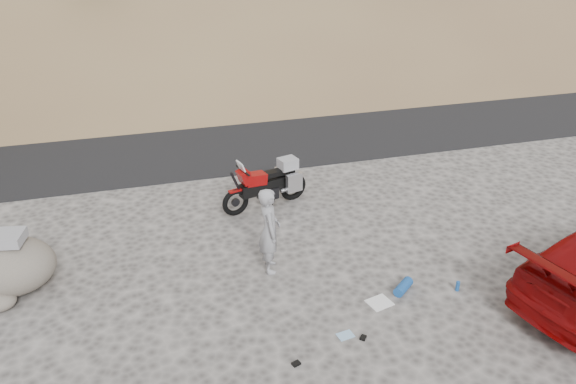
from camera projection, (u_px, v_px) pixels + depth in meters
name	position (u px, v px, depth m)	size (l,w,h in m)	color
ground	(307.00, 284.00, 11.51)	(140.00, 140.00, 0.00)	#464340
road	(230.00, 132.00, 19.23)	(120.00, 7.00, 0.05)	black
motorcycle	(269.00, 184.00, 14.24)	(2.36, 1.08, 1.44)	black
man	(270.00, 268.00, 12.00)	(0.69, 0.45, 1.90)	gray
boulder	(11.00, 266.00, 11.10)	(2.13, 1.99, 1.28)	#544F48
small_rock	(0.00, 301.00, 10.72)	(0.69, 0.64, 0.36)	#544F48
gear_white_cloth	(379.00, 303.00, 10.95)	(0.45, 0.40, 0.02)	white
gear_blue_mat	(403.00, 287.00, 11.25)	(0.21, 0.21, 0.51)	#184A93
gear_bottle	(458.00, 286.00, 11.27)	(0.08, 0.08, 0.21)	#184A93
gear_funnel	(515.00, 296.00, 10.98)	(0.16, 0.16, 0.21)	#B72E0C
gear_glove_a	(296.00, 364.00, 9.48)	(0.14, 0.10, 0.04)	black
gear_glove_b	(363.00, 338.00, 10.05)	(0.13, 0.10, 0.04)	black
gear_blue_cloth	(345.00, 335.00, 10.12)	(0.29, 0.22, 0.01)	#8CB4D8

